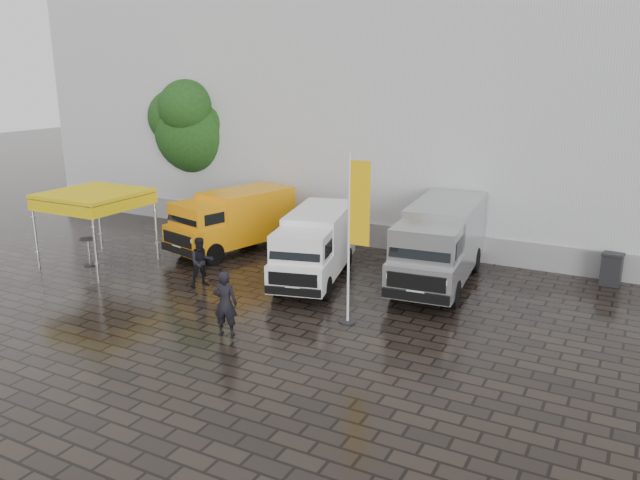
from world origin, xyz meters
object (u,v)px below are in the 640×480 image
Objects in this scene: van_white at (315,247)px; person_front at (225,303)px; flagpole at (355,231)px; person_tent at (201,262)px; van_silver at (440,246)px; wheelie_bin at (612,269)px; cocktail_table at (89,252)px; canopy_tent at (93,196)px; van_yellow at (232,222)px.

van_white is 2.96× the size of person_front.
flagpole reaches higher than van_white.
flagpole is at bearing -55.36° from person_tent.
flagpole is at bearing -109.04° from van_silver.
van_silver is at bearing -147.63° from wheelie_bin.
wheelie_bin is (9.23, 4.36, -0.63)m from van_white.
person_tent is (5.23, 0.14, 0.33)m from cocktail_table.
cocktail_table is (-11.20, 0.43, -2.26)m from flagpole.
person_tent reaches higher than wheelie_bin.
canopy_tent reaches higher than person_tent.
person_front reaches higher than person_tent.
person_tent is at bearing -60.38° from person_front.
wheelie_bin is at bearing 22.09° from van_silver.
canopy_tent is 1.90× the size of person_tent.
van_yellow is at bearing 48.82° from canopy_tent.
van_silver reaches higher than wheelie_bin.
cocktail_table is 18.88m from wheelie_bin.
van_white is at bearing -13.48° from person_tent.
van_silver is 7.97m from person_front.
person_front is (0.03, -5.29, -0.26)m from van_white.
van_silver is 4.87m from flagpole.
wheelie_bin is at bearing 11.21° from van_white.
van_white is 3.92m from person_tent.
flagpole is (10.94, -0.63, 0.14)m from canopy_tent.
van_silver is 8.14m from person_tent.
flagpole is at bearing -2.20° from cocktail_table.
van_yellow is 2.82× the size of person_front.
van_yellow is 5.01× the size of cocktail_table.
canopy_tent is 10.96m from flagpole.
flagpole reaches higher than cocktail_table.
van_white is at bearing 134.41° from flagpole.
van_silver is 6.03× the size of cocktail_table.
canopy_tent is at bearing -116.37° from van_yellow.
person_tent is (-12.37, -6.67, 0.29)m from wheelie_bin.
van_yellow is 14.20m from wheelie_bin.
cocktail_table is at bearing -166.74° from van_silver.
van_white is 5.30m from person_front.
flagpole is 4.43× the size of wheelie_bin.
cocktail_table is 0.93× the size of wheelie_bin.
wheelie_bin is (17.34, 6.62, -2.08)m from canopy_tent.
van_white is 8.75m from cocktail_table.
van_white is at bearing 15.57° from canopy_tent.
flagpole is 6.30m from person_tent.
van_yellow is 1.63× the size of canopy_tent.
cocktail_table is at bearing -153.69° from wheelie_bin.
person_tent is at bearing -0.64° from canopy_tent.
canopy_tent is at bearing 37.34° from cocktail_table.
cocktail_table is (-0.26, -0.20, -2.12)m from canopy_tent.
person_front is 1.09× the size of person_tent.
canopy_tent reaches higher than van_white.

